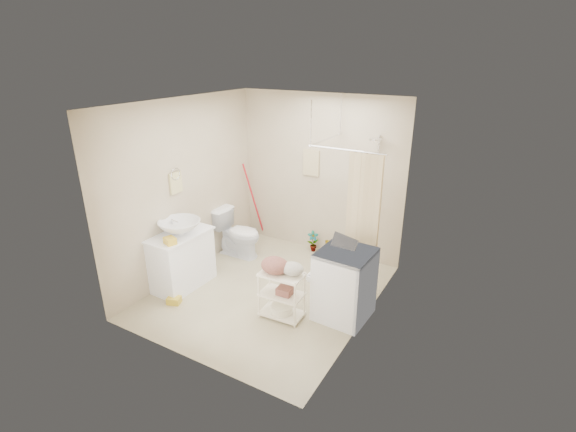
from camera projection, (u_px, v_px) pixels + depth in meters
name	position (u px, v px, depth m)	size (l,w,h in m)	color
floor	(268.00, 291.00, 5.90)	(3.20, 3.20, 0.00)	tan
ceiling	(264.00, 103.00, 4.95)	(2.80, 3.20, 0.04)	silver
wall_back	(320.00, 176.00, 6.72)	(2.80, 0.04, 2.60)	#BFB094
wall_front	(180.00, 254.00, 4.13)	(2.80, 0.04, 2.60)	#BFB094
wall_left	(186.00, 189.00, 6.07)	(0.04, 3.20, 2.60)	#BFB094
wall_right	(369.00, 226.00, 4.78)	(0.04, 3.20, 2.60)	#BFB094
vanity	(182.00, 260.00, 5.93)	(0.52, 0.92, 0.81)	white
sink	(180.00, 227.00, 5.73)	(0.58, 0.58, 0.20)	silver
counter_basket	(170.00, 241.00, 5.46)	(0.16, 0.12, 0.09)	gold
floor_basket	(174.00, 299.00, 5.60)	(0.25, 0.19, 0.13)	gold
toilet	(238.00, 233.00, 6.84)	(0.44, 0.77, 0.79)	silver
mop	(252.00, 200.00, 7.44)	(0.13, 0.13, 1.37)	red
potted_plant_a	(313.00, 241.00, 7.03)	(0.19, 0.13, 0.36)	brown
potted_plant_b	(329.00, 247.00, 6.91)	(0.17, 0.13, 0.30)	brown
hanging_towel	(311.00, 163.00, 6.70)	(0.28, 0.03, 0.42)	#C6B78A
towel_ring	(176.00, 181.00, 5.84)	(0.04, 0.22, 0.34)	#D5CB84
tp_holder	(193.00, 225.00, 6.31)	(0.08, 0.12, 0.14)	white
shower	(356.00, 210.00, 5.97)	(1.10, 1.10, 2.10)	white
shampoo_bottle_a	(356.00, 175.00, 6.30)	(0.08, 0.08, 0.22)	silver
shampoo_bottle_b	(363.00, 177.00, 6.28)	(0.07, 0.08, 0.16)	#3B5096
washing_machine	(345.00, 284.00, 5.21)	(0.62, 0.65, 0.91)	white
laundry_rack	(282.00, 291.00, 5.22)	(0.54, 0.32, 0.75)	white
ironing_board	(333.00, 276.00, 5.20)	(0.32, 0.09, 1.12)	black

